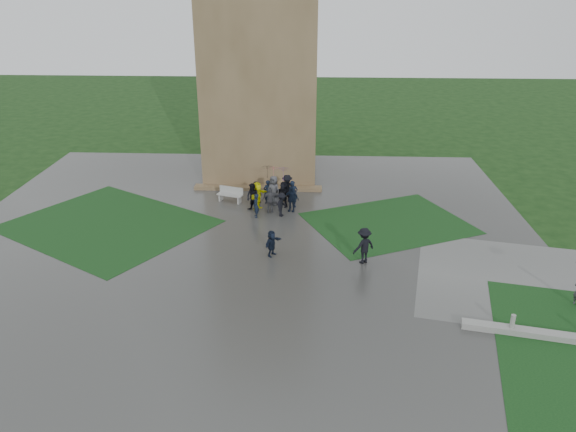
{
  "coord_description": "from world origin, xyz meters",
  "views": [
    {
      "loc": [
        3.8,
        -26.49,
        13.75
      ],
      "look_at": [
        2.46,
        3.08,
        1.2
      ],
      "focal_mm": 35.0,
      "sensor_mm": 36.0,
      "label": 1
    }
  ],
  "objects_px": {
    "pedestrian_mid": "(272,243)",
    "pedestrian_near": "(364,246)",
    "tower": "(261,50)",
    "bench": "(230,194)"
  },
  "relations": [
    {
      "from": "bench",
      "to": "tower",
      "type": "bearing_deg",
      "value": 95.44
    },
    {
      "from": "pedestrian_mid",
      "to": "pedestrian_near",
      "type": "bearing_deg",
      "value": -65.55
    },
    {
      "from": "pedestrian_mid",
      "to": "bench",
      "type": "bearing_deg",
      "value": 54.55
    },
    {
      "from": "bench",
      "to": "pedestrian_near",
      "type": "distance_m",
      "value": 11.68
    },
    {
      "from": "pedestrian_mid",
      "to": "pedestrian_near",
      "type": "xyz_separation_m",
      "value": [
        4.83,
        -0.59,
        0.25
      ]
    },
    {
      "from": "tower",
      "to": "pedestrian_mid",
      "type": "xyz_separation_m",
      "value": [
        1.72,
        -14.6,
        -8.26
      ]
    },
    {
      "from": "tower",
      "to": "pedestrian_mid",
      "type": "distance_m",
      "value": 16.86
    },
    {
      "from": "tower",
      "to": "bench",
      "type": "xyz_separation_m",
      "value": [
        -1.61,
        -6.84,
        -8.47
      ]
    },
    {
      "from": "tower",
      "to": "pedestrian_mid",
      "type": "height_order",
      "value": "tower"
    },
    {
      "from": "bench",
      "to": "pedestrian_mid",
      "type": "relative_size",
      "value": 1.25
    }
  ]
}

